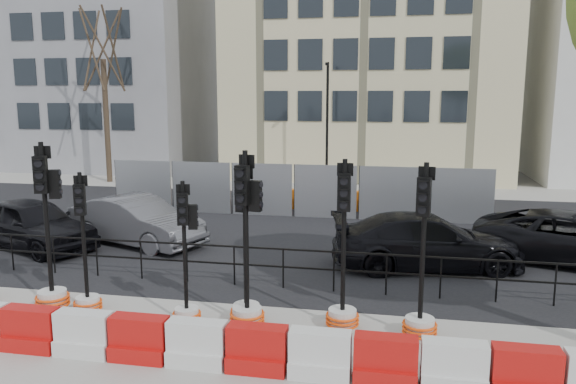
% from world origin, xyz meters
% --- Properties ---
extents(ground, '(120.00, 120.00, 0.00)m').
position_xyz_m(ground, '(0.00, 0.00, 0.00)').
color(ground, '#51514C').
rests_on(ground, ground).
extents(sidewalk_near, '(40.00, 6.00, 0.02)m').
position_xyz_m(sidewalk_near, '(0.00, -3.00, 0.01)').
color(sidewalk_near, gray).
rests_on(sidewalk_near, ground).
extents(road, '(40.00, 14.00, 0.03)m').
position_xyz_m(road, '(0.00, 7.00, 0.01)').
color(road, black).
rests_on(road, ground).
extents(sidewalk_far, '(40.00, 4.00, 0.02)m').
position_xyz_m(sidewalk_far, '(0.00, 16.00, 0.01)').
color(sidewalk_far, gray).
rests_on(sidewalk_far, ground).
extents(building_grey, '(11.00, 9.06, 14.00)m').
position_xyz_m(building_grey, '(-14.00, 21.99, 7.00)').
color(building_grey, gray).
rests_on(building_grey, ground).
extents(building_cream, '(15.00, 10.06, 18.00)m').
position_xyz_m(building_cream, '(2.00, 21.99, 9.00)').
color(building_cream, beige).
rests_on(building_cream, ground).
extents(kerb_railing, '(18.00, 0.04, 1.00)m').
position_xyz_m(kerb_railing, '(0.00, 1.20, 0.69)').
color(kerb_railing, black).
rests_on(kerb_railing, ground).
extents(heras_fencing, '(14.33, 1.72, 2.00)m').
position_xyz_m(heras_fencing, '(-0.01, 9.80, 0.68)').
color(heras_fencing, gray).
rests_on(heras_fencing, ground).
extents(lamp_post_far, '(0.12, 0.56, 6.00)m').
position_xyz_m(lamp_post_far, '(0.50, 14.98, 3.22)').
color(lamp_post_far, black).
rests_on(lamp_post_far, ground).
extents(tree_bare_far, '(2.00, 2.00, 9.00)m').
position_xyz_m(tree_bare_far, '(-11.00, 15.50, 6.65)').
color(tree_bare_far, '#473828').
rests_on(tree_bare_far, ground).
extents(barrier_row, '(14.65, 0.50, 0.80)m').
position_xyz_m(barrier_row, '(0.00, -2.80, 0.37)').
color(barrier_row, red).
rests_on(barrier_row, ground).
extents(traffic_signal_b, '(0.71, 0.71, 3.61)m').
position_xyz_m(traffic_signal_b, '(-3.37, -1.03, 0.86)').
color(traffic_signal_b, silver).
rests_on(traffic_signal_b, ground).
extents(traffic_signal_c, '(0.59, 0.59, 3.01)m').
position_xyz_m(traffic_signal_c, '(-2.55, -1.05, 0.62)').
color(traffic_signal_c, silver).
rests_on(traffic_signal_c, ground).
extents(traffic_signal_d, '(0.58, 0.58, 2.92)m').
position_xyz_m(traffic_signal_d, '(-0.27, -1.22, 0.70)').
color(traffic_signal_d, silver).
rests_on(traffic_signal_d, ground).
extents(traffic_signal_e, '(0.64, 0.64, 3.26)m').
position_xyz_m(traffic_signal_e, '(0.86, -0.90, 0.67)').
color(traffic_signal_e, silver).
rests_on(traffic_signal_e, ground).
extents(traffic_signal_f, '(0.70, 0.70, 3.53)m').
position_xyz_m(traffic_signal_f, '(0.95, -1.15, 0.84)').
color(traffic_signal_f, silver).
rests_on(traffic_signal_f, ground).
extents(traffic_signal_g, '(0.66, 0.66, 3.37)m').
position_xyz_m(traffic_signal_g, '(2.80, -0.84, 0.70)').
color(traffic_signal_g, silver).
rests_on(traffic_signal_g, ground).
extents(traffic_signal_h, '(0.66, 0.66, 3.36)m').
position_xyz_m(traffic_signal_h, '(4.27, -0.98, 0.69)').
color(traffic_signal_h, silver).
rests_on(traffic_signal_h, ground).
extents(car_a, '(4.82, 5.68, 1.52)m').
position_xyz_m(car_a, '(-6.84, 3.26, 0.76)').
color(car_a, black).
rests_on(car_a, ground).
extents(car_b, '(4.54, 5.53, 1.48)m').
position_xyz_m(car_b, '(-4.00, 4.27, 0.74)').
color(car_b, '#4D4D52').
rests_on(car_b, ground).
extents(car_c, '(3.95, 5.78, 1.45)m').
position_xyz_m(car_c, '(4.60, 3.54, 0.73)').
color(car_c, black).
rests_on(car_c, ground).
extents(car_d, '(5.25, 6.40, 1.41)m').
position_xyz_m(car_d, '(8.49, 4.70, 0.70)').
color(car_d, black).
rests_on(car_d, ground).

